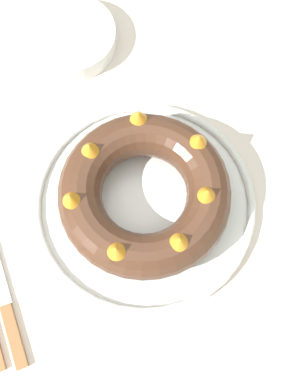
{
  "coord_description": "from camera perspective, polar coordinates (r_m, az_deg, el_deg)",
  "views": [
    {
      "loc": [
        -0.1,
        -0.2,
        1.39
      ],
      "look_at": [
        -0.03,
        0.0,
        0.8
      ],
      "focal_mm": 42.0,
      "sensor_mm": 36.0,
      "label": 1
    }
  ],
  "objects": [
    {
      "name": "ground_plane",
      "position": [
        1.41,
        1.12,
        -10.54
      ],
      "size": [
        8.0,
        8.0,
        0.0
      ],
      "primitive_type": "plane",
      "color": "#4C4742"
    },
    {
      "name": "dining_table",
      "position": [
        0.75,
        2.07,
        -2.43
      ],
      "size": [
        1.59,
        1.26,
        0.75
      ],
      "color": "beige",
      "rests_on": "ground_plane"
    },
    {
      "name": "serving_dish",
      "position": [
        0.67,
        0.0,
        -1.17
      ],
      "size": [
        0.33,
        0.33,
        0.02
      ],
      "color": "white",
      "rests_on": "dining_table"
    },
    {
      "name": "bundt_cake",
      "position": [
        0.63,
        -0.0,
        0.03
      ],
      "size": [
        0.25,
        0.25,
        0.08
      ],
      "color": "#4C2D1E",
      "rests_on": "serving_dish"
    },
    {
      "name": "cake_knife",
      "position": [
        0.67,
        -17.08,
        -13.87
      ],
      "size": [
        0.02,
        0.2,
        0.01
      ],
      "rotation": [
        0.0,
        0.0,
        -0.1
      ],
      "color": "#936038",
      "rests_on": "dining_table"
    },
    {
      "name": "side_bowl",
      "position": [
        0.81,
        -9.46,
        18.74
      ],
      "size": [
        0.16,
        0.16,
        0.03
      ],
      "primitive_type": "cylinder",
      "color": "white",
      "rests_on": "dining_table"
    }
  ]
}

